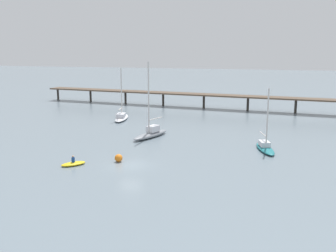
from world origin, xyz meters
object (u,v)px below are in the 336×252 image
object	(u,v)px
sailboat_teal	(265,146)
mooring_buoy_near	(119,158)
sailboat_gray	(151,132)
pier	(297,92)
dinghy_yellow	(73,163)
sailboat_white	(121,117)

from	to	relation	value
sailboat_teal	mooring_buoy_near	distance (m)	18.60
sailboat_gray	sailboat_teal	size ratio (longest dim) A/B	1.37
pier	dinghy_yellow	distance (m)	49.88
sailboat_gray	sailboat_teal	distance (m)	16.47
dinghy_yellow	mooring_buoy_near	world-z (taller)	dinghy_yellow
sailboat_gray	sailboat_white	bearing A→B (deg)	129.03
sailboat_teal	sailboat_white	bearing A→B (deg)	150.28
sailboat_teal	dinghy_yellow	size ratio (longest dim) A/B	2.76
dinghy_yellow	mooring_buoy_near	distance (m)	5.03
mooring_buoy_near	sailboat_gray	bearing A→B (deg)	91.72
sailboat_white	dinghy_yellow	world-z (taller)	sailboat_white
sailboat_white	dinghy_yellow	xyz separation A→B (m)	(5.61, -27.07, -0.37)
sailboat_gray	sailboat_white	distance (m)	15.12
sailboat_white	sailboat_teal	size ratio (longest dim) A/B	1.17
sailboat_gray	dinghy_yellow	distance (m)	15.82
sailboat_gray	sailboat_teal	bearing A→B (deg)	-10.28
dinghy_yellow	mooring_buoy_near	xyz separation A→B (m)	(4.29, 2.60, 0.24)
pier	dinghy_yellow	bearing A→B (deg)	-120.07
sailboat_white	dinghy_yellow	distance (m)	27.65
sailboat_gray	dinghy_yellow	size ratio (longest dim) A/B	3.78
sailboat_gray	mooring_buoy_near	world-z (taller)	sailboat_gray
dinghy_yellow	sailboat_white	bearing A→B (deg)	101.71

